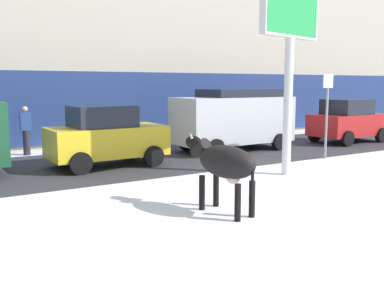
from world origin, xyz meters
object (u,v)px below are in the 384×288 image
(pedestrian_near_billboard, at_px, (26,130))
(car_yellow_hatchback, at_px, (106,136))
(billboard, at_px, (291,15))
(car_silver_van, at_px, (234,118))
(cow_black, at_px, (224,163))
(car_red_hatchback, at_px, (348,121))
(street_sign, at_px, (327,109))

(pedestrian_near_billboard, bearing_deg, car_yellow_hatchback, -63.78)
(billboard, xyz_separation_m, car_yellow_hatchback, (-3.84, 3.82, -3.39))
(car_yellow_hatchback, bearing_deg, pedestrian_near_billboard, 116.22)
(car_yellow_hatchback, relative_size, pedestrian_near_billboard, 2.05)
(car_silver_van, bearing_deg, cow_black, -127.90)
(cow_black, distance_m, car_red_hatchback, 12.11)
(car_red_hatchback, relative_size, pedestrian_near_billboard, 2.05)
(cow_black, xyz_separation_m, pedestrian_near_billboard, (-1.95, 9.34, -0.11))
(cow_black, height_order, pedestrian_near_billboard, pedestrian_near_billboard)
(cow_black, distance_m, street_sign, 7.36)
(cow_black, height_order, car_red_hatchback, car_red_hatchback)
(car_yellow_hatchback, bearing_deg, street_sign, -20.74)
(car_yellow_hatchback, distance_m, car_silver_van, 5.33)
(billboard, xyz_separation_m, car_red_hatchback, (7.05, 3.70, -3.39))
(cow_black, relative_size, pedestrian_near_billboard, 1.12)
(billboard, xyz_separation_m, car_silver_van, (1.44, 4.41, -3.07))
(car_silver_van, relative_size, pedestrian_near_billboard, 2.69)
(car_yellow_hatchback, distance_m, pedestrian_near_billboard, 3.86)
(cow_black, relative_size, car_red_hatchback, 0.55)
(car_red_hatchback, height_order, pedestrian_near_billboard, car_red_hatchback)
(car_yellow_hatchback, bearing_deg, car_red_hatchback, -0.58)
(street_sign, bearing_deg, car_silver_van, 115.33)
(cow_black, xyz_separation_m, car_red_hatchback, (10.64, 5.77, -0.07))
(billboard, height_order, car_red_hatchback, billboard)
(cow_black, height_order, billboard, billboard)
(car_red_hatchback, height_order, street_sign, street_sign)
(billboard, height_order, car_silver_van, billboard)
(cow_black, bearing_deg, car_silver_van, 52.10)
(car_silver_van, distance_m, street_sign, 3.52)
(cow_black, xyz_separation_m, street_sign, (6.53, 3.31, 0.68))
(street_sign, bearing_deg, cow_black, -153.12)
(billboard, distance_m, street_sign, 4.14)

